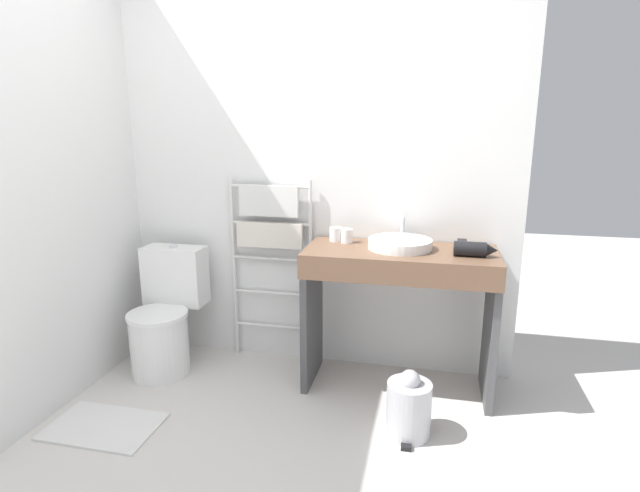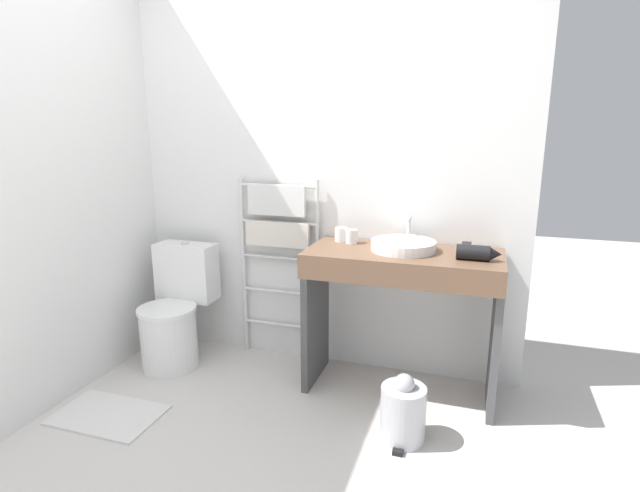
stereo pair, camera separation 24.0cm
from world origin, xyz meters
TOP-DOWN VIEW (x-y plane):
  - wall_back at (0.00, 1.54)m, footprint 2.60×0.12m
  - wall_side at (-1.24, 0.74)m, footprint 0.12×2.20m
  - toilet at (-0.84, 1.15)m, footprint 0.40×0.52m
  - towel_radiator at (-0.23, 1.43)m, footprint 0.54×0.06m
  - vanity_counter at (0.61, 1.22)m, footprint 1.07×0.49m
  - sink_basin at (0.60, 1.25)m, footprint 0.36×0.36m
  - faucet at (0.60, 1.43)m, footprint 0.02×0.10m
  - cup_near_wall at (0.21, 1.37)m, footprint 0.08×0.08m
  - cup_near_edge at (0.29, 1.33)m, footprint 0.07×0.07m
  - hair_dryer at (0.99, 1.18)m, footprint 0.22×0.17m
  - trash_bin at (0.71, 0.76)m, footprint 0.22×0.26m
  - bath_mat at (-0.83, 0.47)m, footprint 0.56×0.36m

SIDE VIEW (x-z plane):
  - bath_mat at x=-0.83m, z-range 0.00..0.01m
  - trash_bin at x=0.71m, z-range -0.02..0.33m
  - toilet at x=-0.84m, z-range -0.05..0.72m
  - vanity_counter at x=0.61m, z-range 0.16..1.01m
  - towel_radiator at x=-0.23m, z-range 0.26..1.46m
  - sink_basin at x=0.60m, z-range 0.85..0.90m
  - hair_dryer at x=0.99m, z-range 0.85..0.93m
  - cup_near_wall at x=0.21m, z-range 0.85..0.93m
  - cup_near_edge at x=0.29m, z-range 0.85..0.93m
  - faucet at x=0.60m, z-range 0.87..1.03m
  - wall_back at x=0.00m, z-range 0.00..2.62m
  - wall_side at x=-1.24m, z-range 0.00..2.62m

